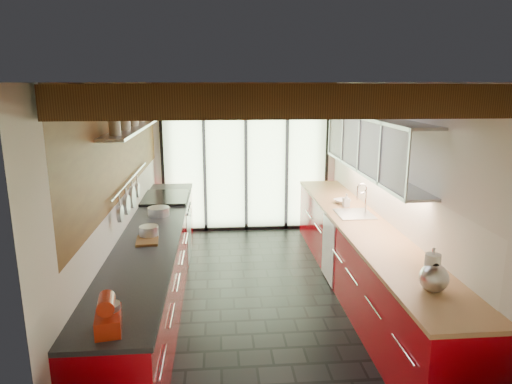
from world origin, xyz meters
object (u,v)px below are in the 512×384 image
stand_mixer (108,315)px  paper_towel (432,271)px  soap_bottle (346,200)px  kettle (434,276)px  bowl (342,201)px

stand_mixer → paper_towel: paper_towel is taller
stand_mixer → soap_bottle: size_ratio=1.74×
kettle → stand_mixer: bearing=-170.9°
soap_bottle → paper_towel: bearing=-90.0°
kettle → paper_towel: (0.00, 0.04, 0.02)m
soap_bottle → bowl: soap_bottle is taller
paper_towel → kettle: bearing=-90.0°
bowl → paper_towel: bearing=-90.0°
stand_mixer → bowl: size_ratio=1.44×
kettle → paper_towel: 0.05m
stand_mixer → soap_bottle: stand_mixer is taller
soap_bottle → kettle: bearing=-90.0°
stand_mixer → kettle: size_ratio=1.05×
stand_mixer → bowl: 4.11m
kettle → paper_towel: size_ratio=0.88×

